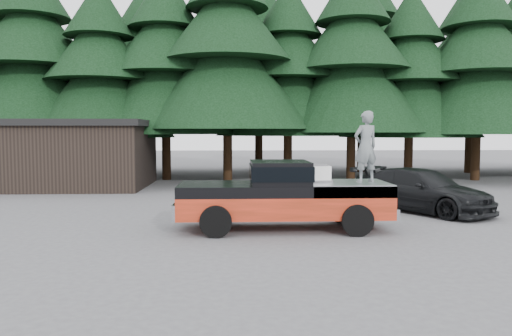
{
  "coord_description": "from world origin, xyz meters",
  "views": [
    {
      "loc": [
        -0.66,
        -13.06,
        2.74
      ],
      "look_at": [
        -0.08,
        0.0,
        1.78
      ],
      "focal_mm": 35.0,
      "sensor_mm": 36.0,
      "label": 1
    }
  ],
  "objects_px": {
    "pickup_truck": "(283,206)",
    "man_on_bed": "(366,147)",
    "air_compressor": "(318,174)",
    "parked_car": "(421,190)",
    "utility_building": "(65,153)"
  },
  "relations": [
    {
      "from": "pickup_truck",
      "to": "utility_building",
      "type": "bearing_deg",
      "value": 130.74
    },
    {
      "from": "man_on_bed",
      "to": "parked_car",
      "type": "relative_size",
      "value": 0.39
    },
    {
      "from": "pickup_truck",
      "to": "man_on_bed",
      "type": "height_order",
      "value": "man_on_bed"
    },
    {
      "from": "air_compressor",
      "to": "man_on_bed",
      "type": "distance_m",
      "value": 1.53
    },
    {
      "from": "pickup_truck",
      "to": "air_compressor",
      "type": "height_order",
      "value": "air_compressor"
    },
    {
      "from": "air_compressor",
      "to": "man_on_bed",
      "type": "relative_size",
      "value": 0.32
    },
    {
      "from": "man_on_bed",
      "to": "utility_building",
      "type": "relative_size",
      "value": 0.24
    },
    {
      "from": "air_compressor",
      "to": "utility_building",
      "type": "relative_size",
      "value": 0.07
    },
    {
      "from": "pickup_truck",
      "to": "air_compressor",
      "type": "distance_m",
      "value": 1.32
    },
    {
      "from": "pickup_truck",
      "to": "parked_car",
      "type": "relative_size",
      "value": 1.19
    },
    {
      "from": "pickup_truck",
      "to": "man_on_bed",
      "type": "xyz_separation_m",
      "value": [
        2.3,
        -0.02,
        1.66
      ]
    },
    {
      "from": "man_on_bed",
      "to": "utility_building",
      "type": "distance_m",
      "value": 16.51
    },
    {
      "from": "man_on_bed",
      "to": "air_compressor",
      "type": "bearing_deg",
      "value": -23.63
    },
    {
      "from": "parked_car",
      "to": "pickup_truck",
      "type": "bearing_deg",
      "value": 176.27
    },
    {
      "from": "man_on_bed",
      "to": "utility_building",
      "type": "height_order",
      "value": "man_on_bed"
    }
  ]
}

